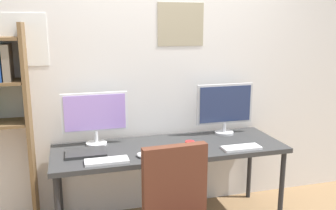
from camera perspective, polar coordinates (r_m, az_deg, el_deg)
wall_back at (r=3.39m, az=-1.71°, el=4.80°), size 4.37×0.11×2.60m
desk at (r=3.14m, az=0.25°, el=-7.40°), size 1.97×0.68×0.74m
monitor_left at (r=3.15m, az=-11.37°, el=-1.60°), size 0.56×0.18×0.46m
monitor_right at (r=3.45m, az=8.92°, el=-0.22°), size 0.55×0.18×0.48m
keyboard_left at (r=2.81m, az=-9.61°, el=-8.66°), size 0.33×0.13×0.02m
keyboard_right at (r=3.12m, az=11.45°, el=-6.59°), size 0.33×0.13×0.02m
mouse_left_side at (r=2.88m, az=-4.35°, el=-7.83°), size 0.06×0.10×0.03m
mouse_right_side at (r=2.98m, az=0.59°, el=-7.10°), size 0.06×0.10×0.03m
laptop_closed at (r=3.00m, az=-12.78°, el=-7.36°), size 0.32×0.22×0.02m
coffee_mug at (r=2.98m, az=3.50°, el=-6.52°), size 0.11×0.08×0.09m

